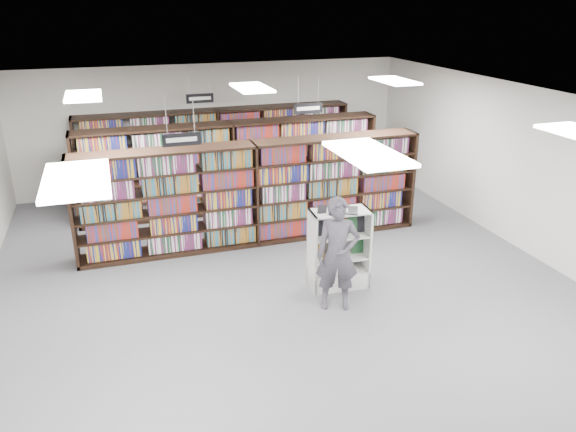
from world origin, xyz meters
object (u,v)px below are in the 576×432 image
object	(u,v)px
endcap_display	(338,260)
shopper	(338,255)
bookshelf_row_near	(254,194)
open_book	(337,209)

from	to	relation	value
endcap_display	shopper	bearing A→B (deg)	-110.77
bookshelf_row_near	endcap_display	distance (m)	2.50
bookshelf_row_near	shopper	bearing A→B (deg)	-78.93
bookshelf_row_near	open_book	size ratio (longest dim) A/B	9.08
bookshelf_row_near	endcap_display	world-z (taller)	bookshelf_row_near
open_book	shopper	size ratio (longest dim) A/B	0.41
bookshelf_row_near	shopper	distance (m)	3.02
endcap_display	open_book	size ratio (longest dim) A/B	1.84
bookshelf_row_near	endcap_display	bearing A→B (deg)	-68.46
bookshelf_row_near	endcap_display	xyz separation A→B (m)	(0.89, -2.26, -0.57)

